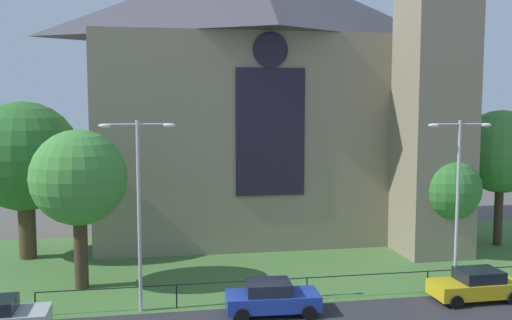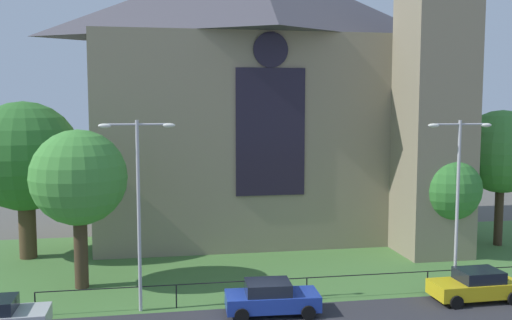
{
  "view_description": "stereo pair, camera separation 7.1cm",
  "coord_description": "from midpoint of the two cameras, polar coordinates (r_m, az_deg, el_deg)",
  "views": [
    {
      "loc": [
        -4.52,
        -23.5,
        9.45
      ],
      "look_at": [
        1.02,
        8.0,
        6.32
      ],
      "focal_mm": 40.06,
      "sensor_mm": 36.0,
      "label": 1
    },
    {
      "loc": [
        -4.45,
        -23.51,
        9.45
      ],
      "look_at": [
        1.02,
        8.0,
        6.32
      ],
      "focal_mm": 40.06,
      "sensor_mm": 36.0,
      "label": 2
    }
  ],
  "objects": [
    {
      "name": "streetlamp_far",
      "position": [
        30.06,
        19.59,
        -2.33
      ],
      "size": [
        3.37,
        0.26,
        8.67
      ],
      "color": "#B2B2B7",
      "rests_on": "ground"
    },
    {
      "name": "tree_right_near",
      "position": [
        37.08,
        18.56,
        -2.75
      ],
      "size": [
        4.18,
        4.18,
        6.37
      ],
      "color": "#4C3823",
      "rests_on": "ground"
    },
    {
      "name": "iron_railing",
      "position": [
        28.25,
        5.17,
        -11.93
      ],
      "size": [
        25.08,
        0.07,
        1.13
      ],
      "color": "black",
      "rests_on": "ground"
    },
    {
      "name": "tree_right_far",
      "position": [
        41.17,
        23.35,
        0.74
      ],
      "size": [
        5.5,
        5.5,
        9.07
      ],
      "color": "#423021",
      "rests_on": "ground"
    },
    {
      "name": "parked_car_blue",
      "position": [
        26.49,
        1.6,
        -13.59
      ],
      "size": [
        4.28,
        2.19,
        1.51
      ],
      "rotation": [
        0.0,
        0.0,
        -0.05
      ],
      "color": "#1E3899",
      "rests_on": "ground"
    },
    {
      "name": "streetlamp_near",
      "position": [
        26.22,
        -11.59,
        -3.14
      ],
      "size": [
        3.37,
        0.26,
        8.75
      ],
      "color": "#B2B2B7",
      "rests_on": "ground"
    },
    {
      "name": "parked_car_yellow",
      "position": [
        30.1,
        21.14,
        -11.6
      ],
      "size": [
        4.23,
        2.08,
        1.51
      ],
      "rotation": [
        0.0,
        0.0,
        3.16
      ],
      "color": "gold",
      "rests_on": "ground"
    },
    {
      "name": "tree_left_far",
      "position": [
        37.35,
        -22.05,
        0.28
      ],
      "size": [
        6.64,
        6.64,
        9.64
      ],
      "color": "#4C3823",
      "rests_on": "ground"
    },
    {
      "name": "church_building",
      "position": [
        41.25,
        1.08,
        6.74
      ],
      "size": [
        23.2,
        16.2,
        26.0
      ],
      "color": "gray",
      "rests_on": "ground"
    },
    {
      "name": "grass_verge",
      "position": [
        33.2,
        -1.71,
        -10.94
      ],
      "size": [
        120.0,
        20.0,
        0.01
      ],
      "primitive_type": "cube",
      "color": "#477538",
      "rests_on": "ground"
    },
    {
      "name": "ground",
      "position": [
        35.1,
        -2.18,
        -10.02
      ],
      "size": [
        160.0,
        160.0,
        0.0
      ],
      "primitive_type": "plane",
      "color": "#56544C"
    },
    {
      "name": "tree_left_near",
      "position": [
        30.34,
        -17.22,
        -1.78
      ],
      "size": [
        4.88,
        4.88,
        8.19
      ],
      "color": "#423021",
      "rests_on": "ground"
    }
  ]
}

